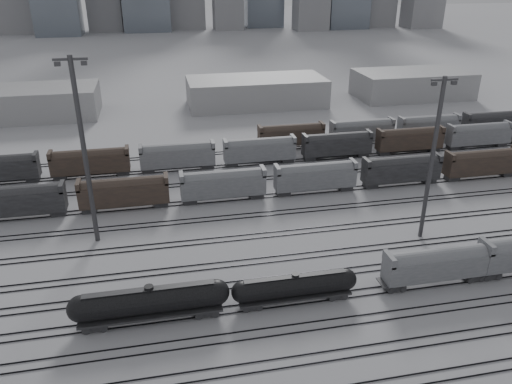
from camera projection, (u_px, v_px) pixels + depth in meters
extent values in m
plane|color=#BCBCC1|center=(331.00, 302.00, 62.40)|extent=(900.00, 900.00, 0.00)
cube|color=black|center=(376.00, 380.00, 50.55)|extent=(220.00, 0.07, 0.16)
cube|color=black|center=(362.00, 356.00, 53.72)|extent=(220.00, 0.07, 0.16)
cube|color=black|center=(357.00, 347.00, 55.00)|extent=(220.00, 0.07, 0.16)
cube|color=black|center=(345.00, 326.00, 58.17)|extent=(220.00, 0.07, 0.16)
cube|color=black|center=(341.00, 318.00, 59.45)|extent=(220.00, 0.07, 0.16)
cube|color=black|center=(331.00, 300.00, 62.62)|extent=(220.00, 0.07, 0.16)
cube|color=black|center=(327.00, 293.00, 63.90)|extent=(220.00, 0.07, 0.16)
cube|color=black|center=(318.00, 278.00, 67.07)|extent=(220.00, 0.07, 0.16)
cube|color=black|center=(315.00, 272.00, 68.34)|extent=(220.00, 0.07, 0.16)
cube|color=black|center=(307.00, 258.00, 71.51)|extent=(220.00, 0.07, 0.16)
cube|color=black|center=(305.00, 253.00, 72.79)|extent=(220.00, 0.07, 0.16)
cube|color=black|center=(294.00, 234.00, 77.74)|extent=(220.00, 0.07, 0.16)
cube|color=black|center=(292.00, 230.00, 79.02)|extent=(220.00, 0.07, 0.16)
cube|color=black|center=(283.00, 214.00, 83.97)|extent=(220.00, 0.07, 0.16)
cube|color=black|center=(281.00, 210.00, 85.24)|extent=(220.00, 0.07, 0.16)
cube|color=black|center=(273.00, 197.00, 90.20)|extent=(220.00, 0.07, 0.16)
cube|color=black|center=(272.00, 194.00, 91.47)|extent=(220.00, 0.07, 0.16)
cube|color=black|center=(264.00, 180.00, 97.31)|extent=(220.00, 0.07, 0.16)
cube|color=black|center=(262.00, 177.00, 98.59)|extent=(220.00, 0.07, 0.16)
cube|color=black|center=(256.00, 165.00, 104.43)|extent=(220.00, 0.07, 0.16)
cube|color=black|center=(254.00, 162.00, 105.71)|extent=(220.00, 0.07, 0.16)
cube|color=black|center=(248.00, 152.00, 111.55)|extent=(220.00, 0.07, 0.16)
cube|color=black|center=(247.00, 150.00, 112.82)|extent=(220.00, 0.07, 0.16)
cube|color=black|center=(95.00, 323.00, 57.82)|extent=(2.79, 2.26, 0.75)
cube|color=black|center=(206.00, 309.00, 60.18)|extent=(2.79, 2.26, 0.75)
cube|color=black|center=(151.00, 312.00, 58.78)|extent=(16.65, 2.90, 0.27)
cylinder|color=black|center=(150.00, 300.00, 58.06)|extent=(15.57, 3.11, 3.11)
sphere|color=black|center=(80.00, 309.00, 56.63)|extent=(3.11, 3.11, 3.11)
sphere|color=black|center=(217.00, 292.00, 59.48)|extent=(3.11, 3.11, 3.11)
cylinder|color=black|center=(149.00, 288.00, 57.34)|extent=(1.07, 1.07, 0.54)
cube|color=black|center=(149.00, 289.00, 57.38)|extent=(15.03, 0.97, 0.06)
cube|color=black|center=(251.00, 304.00, 61.24)|extent=(2.38, 1.92, 0.64)
cube|color=black|center=(336.00, 293.00, 63.26)|extent=(2.38, 1.92, 0.64)
cube|color=black|center=(295.00, 295.00, 62.06)|extent=(14.20, 2.47, 0.23)
cylinder|color=black|center=(295.00, 285.00, 61.44)|extent=(13.29, 2.66, 2.66)
sphere|color=black|center=(242.00, 292.00, 60.22)|extent=(2.66, 2.66, 2.66)
sphere|color=black|center=(346.00, 279.00, 62.66)|extent=(2.66, 2.66, 2.66)
cylinder|color=black|center=(295.00, 275.00, 60.83)|extent=(0.92, 0.92, 0.46)
cube|color=black|center=(295.00, 276.00, 60.87)|extent=(12.83, 0.82, 0.05)
cube|color=black|center=(394.00, 285.00, 64.70)|extent=(2.45, 1.98, 0.66)
cube|color=black|center=(472.00, 275.00, 66.77)|extent=(2.45, 1.98, 0.66)
cube|color=gray|center=(436.00, 266.00, 64.81)|extent=(14.15, 2.83, 3.02)
cylinder|color=gray|center=(438.00, 259.00, 64.33)|extent=(12.83, 2.74, 2.74)
cube|color=gray|center=(389.00, 259.00, 62.77)|extent=(0.66, 2.83, 1.32)
cube|color=gray|center=(486.00, 248.00, 65.26)|extent=(0.66, 2.83, 1.32)
cone|color=black|center=(434.00, 278.00, 65.58)|extent=(2.26, 2.26, 0.85)
cube|color=black|center=(489.00, 273.00, 67.21)|extent=(2.58, 2.08, 0.69)
cube|color=gray|center=(487.00, 246.00, 65.18)|extent=(0.69, 2.98, 1.39)
cylinder|color=#3D3D40|center=(85.00, 155.00, 70.46)|extent=(0.71, 0.71, 27.74)
cube|color=#3D3D40|center=(70.00, 59.00, 64.89)|extent=(4.44, 0.33, 0.33)
cube|color=#3D3D40|center=(57.00, 64.00, 64.82)|extent=(0.78, 0.55, 0.55)
cube|color=#3D3D40|center=(84.00, 63.00, 65.43)|extent=(0.78, 0.55, 0.55)
cylinder|color=#3D3D40|center=(432.00, 162.00, 72.28)|extent=(0.63, 0.63, 24.74)
cube|color=#3D3D40|center=(445.00, 80.00, 67.31)|extent=(3.96, 0.30, 0.30)
cube|color=#3D3D40|center=(434.00, 84.00, 67.24)|extent=(0.69, 0.49, 0.49)
cube|color=#3D3D40|center=(454.00, 83.00, 67.79)|extent=(0.69, 0.49, 0.49)
cube|color=black|center=(18.00, 203.00, 81.81)|extent=(15.00, 3.00, 5.60)
cube|color=#45362C|center=(124.00, 194.00, 84.93)|extent=(15.00, 3.00, 5.60)
cube|color=gray|center=(223.00, 186.00, 88.05)|extent=(15.00, 3.00, 5.60)
cube|color=gray|center=(315.00, 178.00, 91.16)|extent=(15.00, 3.00, 5.60)
cube|color=black|center=(401.00, 171.00, 94.28)|extent=(15.00, 3.00, 5.60)
cube|color=#45362C|center=(482.00, 164.00, 97.39)|extent=(15.00, 3.00, 5.60)
cube|color=#45362C|center=(90.00, 163.00, 97.88)|extent=(15.00, 3.00, 5.60)
cube|color=gray|center=(178.00, 157.00, 101.00)|extent=(15.00, 3.00, 5.60)
cube|color=gray|center=(260.00, 151.00, 104.11)|extent=(15.00, 3.00, 5.60)
cube|color=black|center=(337.00, 146.00, 107.23)|extent=(15.00, 3.00, 5.60)
cube|color=#45362C|center=(410.00, 141.00, 110.34)|extent=(15.00, 3.00, 5.60)
cube|color=gray|center=(478.00, 136.00, 113.46)|extent=(15.00, 3.00, 5.60)
cube|color=#45362C|center=(291.00, 137.00, 112.88)|extent=(15.00, 3.00, 5.60)
cube|color=gray|center=(362.00, 132.00, 115.99)|extent=(15.00, 3.00, 5.60)
cube|color=gray|center=(428.00, 127.00, 119.11)|extent=(15.00, 3.00, 5.60)
cube|color=black|center=(492.00, 123.00, 122.23)|extent=(15.00, 3.00, 5.60)
cube|color=#A8A9AB|center=(2.00, 104.00, 134.24)|extent=(50.00, 18.00, 8.00)
cube|color=#A8A9AB|center=(256.00, 92.00, 147.07)|extent=(40.00, 18.00, 8.00)
cube|color=#A8A9AB|center=(412.00, 84.00, 156.24)|extent=(35.00, 18.00, 8.00)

